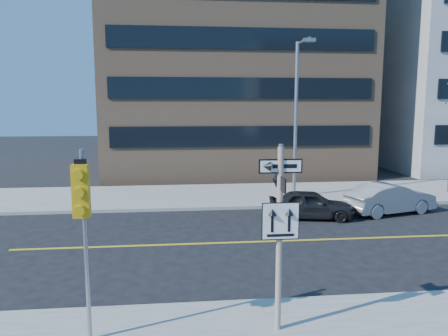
{
  "coord_description": "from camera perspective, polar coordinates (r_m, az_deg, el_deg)",
  "views": [
    {
      "loc": [
        -2.11,
        -11.27,
        5.02
      ],
      "look_at": [
        -0.49,
        4.0,
        2.77
      ],
      "focal_mm": 35.0,
      "sensor_mm": 36.0,
      "label": 1
    }
  ],
  "objects": [
    {
      "name": "parked_car_b",
      "position": [
        21.62,
        20.88,
        -3.73
      ],
      "size": [
        2.53,
        4.51,
        1.41
      ],
      "primitive_type": "imported",
      "rotation": [
        0.0,
        0.0,
        1.83
      ],
      "color": "gray",
      "rests_on": "ground"
    },
    {
      "name": "ground",
      "position": [
        12.51,
        4.33,
        -15.34
      ],
      "size": [
        120.0,
        120.0,
        0.0
      ],
      "primitive_type": "plane",
      "color": "black",
      "rests_on": "ground"
    },
    {
      "name": "traffic_signal",
      "position": [
        9.03,
        -18.04,
        -4.82
      ],
      "size": [
        0.32,
        0.45,
        4.0
      ],
      "color": "gray",
      "rests_on": "near_sidewalk"
    },
    {
      "name": "building_brick",
      "position": [
        36.71,
        0.43,
        14.58
      ],
      "size": [
        18.0,
        18.0,
        18.0
      ],
      "primitive_type": "cube",
      "color": "#A17A59",
      "rests_on": "ground"
    },
    {
      "name": "parked_car_a",
      "position": [
        19.7,
        11.23,
        -4.68
      ],
      "size": [
        2.15,
        3.93,
        1.27
      ],
      "primitive_type": "imported",
      "rotation": [
        0.0,
        0.0,
        1.39
      ],
      "color": "black",
      "rests_on": "ground"
    },
    {
      "name": "sign_pole",
      "position": [
        9.37,
        7.27,
        -7.75
      ],
      "size": [
        0.92,
        0.92,
        4.06
      ],
      "color": "silver",
      "rests_on": "near_sidewalk"
    },
    {
      "name": "streetlight_a",
      "position": [
        22.86,
        9.54,
        7.57
      ],
      "size": [
        0.55,
        2.25,
        8.0
      ],
      "color": "gray",
      "rests_on": "far_sidewalk"
    }
  ]
}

